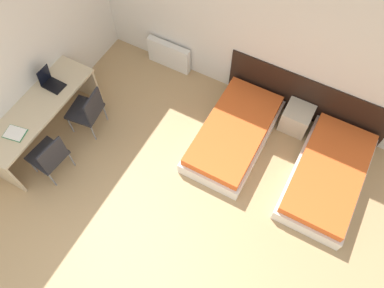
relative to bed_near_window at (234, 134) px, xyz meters
The scene contains 13 objects.
ground_plane 2.70m from the bed_near_window, 98.14° to the right, with size 20.00×20.00×0.00m, color tan.
wall_back 1.59m from the bed_near_window, 110.94° to the left, with size 5.99×0.05×2.70m.
wall_left 3.24m from the bed_near_window, 163.70° to the right, with size 0.05×4.65×2.70m.
headboard_panel 1.25m from the bed_near_window, 51.71° to the left, with size 2.59×0.03×0.87m.
bed_near_window is the anchor object (origin of this frame).
bed_near_door 1.52m from the bed_near_window, ahead, with size 0.98×1.86×0.37m.
nightstand 1.04m from the bed_near_window, 43.33° to the left, with size 0.43×0.43×0.43m.
radiator 1.90m from the bed_near_window, 152.45° to the left, with size 0.80×0.12×0.51m.
desk 2.92m from the bed_near_window, 152.95° to the right, with size 0.61×1.94×0.78m.
chair_near_laptop 2.28m from the bed_near_window, 157.65° to the right, with size 0.52×0.52×0.86m.
chair_near_notebook 2.75m from the bed_near_window, 139.84° to the right, with size 0.51×0.51×0.86m.
laptop 2.86m from the bed_near_window, 161.46° to the right, with size 0.32×0.23×0.32m.
open_notebook 3.17m from the bed_near_window, 144.60° to the right, with size 0.32×0.27×0.02m.
Camera 1 is at (1.28, -0.34, 5.14)m, focal length 35.00 mm.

